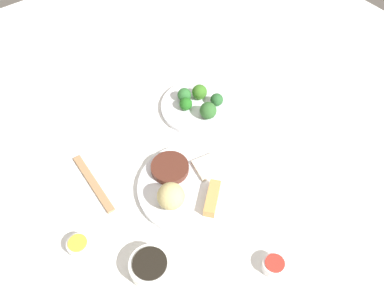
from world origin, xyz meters
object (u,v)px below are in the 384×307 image
(main_plate, at_px, (190,186))
(sauce_ramekin_sweet_and_sour, at_px, (274,266))
(sauce_ramekin_hot_mustard, at_px, (79,246))
(broccoli_plate, at_px, (199,107))
(chopsticks_pair, at_px, (93,183))
(soy_sauce_bowl, at_px, (151,267))

(main_plate, height_order, sauce_ramekin_sweet_and_sour, sauce_ramekin_sweet_and_sour)
(main_plate, distance_m, sauce_ramekin_hot_mustard, 0.31)
(main_plate, height_order, broccoli_plate, main_plate)
(sauce_ramekin_hot_mustard, distance_m, sauce_ramekin_sweet_and_sour, 0.45)
(broccoli_plate, height_order, sauce_ramekin_sweet_and_sour, sauce_ramekin_sweet_and_sour)
(sauce_ramekin_hot_mustard, relative_size, sauce_ramekin_sweet_and_sour, 1.00)
(broccoli_plate, relative_size, chopsticks_pair, 1.12)
(main_plate, relative_size, chopsticks_pair, 1.35)
(sauce_ramekin_hot_mustard, xyz_separation_m, sauce_ramekin_sweet_and_sour, (0.31, 0.33, 0.00))
(main_plate, xyz_separation_m, chopsticks_pair, (-0.16, -0.20, -0.00))
(soy_sauce_bowl, height_order, chopsticks_pair, soy_sauce_bowl)
(sauce_ramekin_sweet_and_sour, bearing_deg, soy_sauce_bowl, -125.56)
(sauce_ramekin_sweet_and_sour, bearing_deg, broccoli_plate, 161.21)
(main_plate, relative_size, sauce_ramekin_hot_mustard, 5.16)
(main_plate, bearing_deg, sauce_ramekin_sweet_and_sour, 4.60)
(broccoli_plate, xyz_separation_m, sauce_ramekin_sweet_and_sour, (0.50, -0.17, 0.01))
(main_plate, height_order, sauce_ramekin_hot_mustard, sauce_ramekin_hot_mustard)
(broccoli_plate, relative_size, sauce_ramekin_hot_mustard, 4.31)
(chopsticks_pair, bearing_deg, soy_sauce_bowl, -1.26)
(broccoli_plate, height_order, soy_sauce_bowl, soy_sauce_bowl)
(sauce_ramekin_hot_mustard, height_order, chopsticks_pair, sauce_ramekin_hot_mustard)
(sauce_ramekin_sweet_and_sour, distance_m, chopsticks_pair, 0.50)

